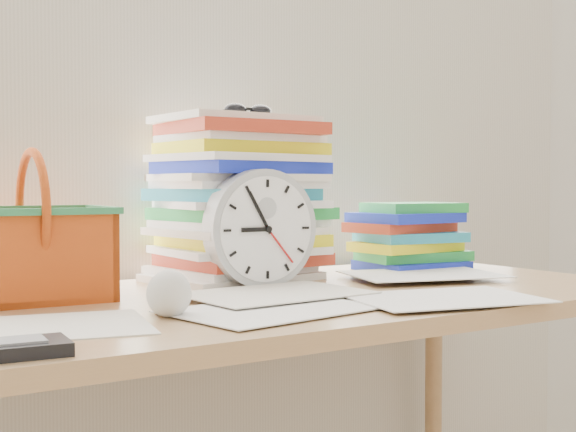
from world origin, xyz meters
TOP-DOWN VIEW (x-y plane):
  - curtain at (0.00, 1.98)m, footprint 2.40×0.01m
  - desk at (0.00, 1.60)m, footprint 1.40×0.70m
  - paper_stack at (0.03, 1.83)m, footprint 0.36×0.31m
  - clock at (-0.00, 1.69)m, footprint 0.23×0.05m
  - sunglasses at (0.05, 1.83)m, footprint 0.13×0.11m
  - book_stack at (0.44, 1.77)m, footprint 0.27×0.21m
  - basket at (-0.42, 1.75)m, footprint 0.27×0.21m
  - crumpled_ball at (-0.30, 1.47)m, footprint 0.07×0.07m
  - scattered_papers at (0.00, 1.60)m, footprint 1.26×0.42m

SIDE VIEW (x-z plane):
  - desk at x=0.00m, z-range 0.30..1.05m
  - scattered_papers at x=0.00m, z-range 0.75..0.77m
  - crumpled_ball at x=-0.30m, z-range 0.75..0.82m
  - book_stack at x=0.44m, z-range 0.75..0.91m
  - clock at x=0.00m, z-range 0.75..0.98m
  - basket at x=-0.42m, z-range 0.75..1.00m
  - paper_stack at x=0.03m, z-range 0.75..1.09m
  - sunglasses at x=0.05m, z-range 1.09..1.12m
  - curtain at x=0.00m, z-range 0.05..2.55m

